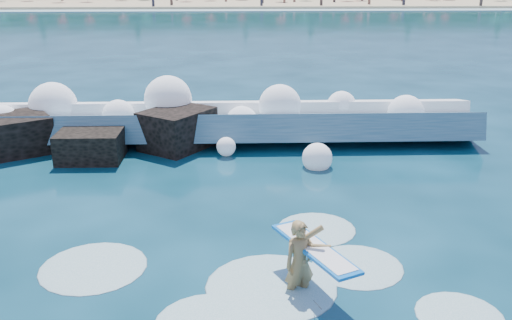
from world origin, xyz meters
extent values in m
plane|color=#062C37|center=(0.00, 0.00, 0.00)|extent=(200.00, 200.00, 0.00)
cube|color=tan|center=(0.00, 78.00, 0.20)|extent=(140.00, 20.00, 0.40)
cube|color=silver|center=(0.00, 67.00, 0.04)|extent=(140.00, 5.00, 0.08)
cube|color=#336880|center=(-0.18, 7.65, 0.48)|extent=(19.38, 2.95, 1.62)
cube|color=silver|center=(-0.18, 8.45, 0.97)|extent=(19.38, 1.37, 0.75)
cube|color=black|center=(-6.75, 6.48, 0.51)|extent=(3.38, 3.16, 1.47)
cube|color=black|center=(-3.75, 5.68, 0.40)|extent=(2.04, 1.59, 1.13)
cube|color=black|center=(-1.05, 6.88, 0.55)|extent=(2.78, 2.89, 1.58)
imported|color=#9F7E4A|center=(2.20, -2.38, 0.58)|extent=(0.76, 0.63, 1.78)
cube|color=blue|center=(2.48, -2.33, 0.89)|extent=(1.54, 2.43, 0.06)
cube|color=white|center=(2.48, -2.33, 0.91)|extent=(1.36, 2.21, 0.06)
cylinder|color=black|center=(2.38, -3.58, 0.45)|extent=(0.01, 0.91, 0.43)
sphere|color=white|center=(-7.15, 7.40, 0.90)|extent=(1.07, 1.07, 1.07)
sphere|color=white|center=(-5.63, 8.21, 1.20)|extent=(1.72, 1.72, 1.72)
sphere|color=white|center=(-3.17, 7.52, 0.99)|extent=(1.15, 1.15, 1.15)
sphere|color=white|center=(-1.47, 8.13, 1.43)|extent=(1.72, 1.72, 1.72)
sphere|color=white|center=(1.18, 7.51, 0.71)|extent=(1.18, 1.18, 1.18)
sphere|color=white|center=(2.55, 7.73, 1.26)|extent=(1.53, 1.53, 1.53)
sphere|color=white|center=(4.89, 8.32, 1.10)|extent=(1.06, 1.06, 1.06)
sphere|color=white|center=(7.08, 7.58, 0.98)|extent=(1.31, 1.31, 1.31)
sphere|color=white|center=(-3.24, 5.42, 0.36)|extent=(0.69, 0.69, 0.69)
sphere|color=white|center=(0.64, 5.89, 0.33)|extent=(0.64, 0.64, 0.64)
sphere|color=white|center=(3.52, 4.72, 0.30)|extent=(0.95, 0.95, 0.95)
ellipsoid|color=silver|center=(1.65, -2.24, 0.00)|extent=(2.65, 2.65, 0.13)
ellipsoid|color=silver|center=(3.54, -1.51, 0.00)|extent=(1.95, 1.95, 0.10)
ellipsoid|color=silver|center=(-2.07, -1.36, 0.00)|extent=(2.27, 2.27, 0.11)
ellipsoid|color=silver|center=(2.91, 0.31, 0.00)|extent=(1.91, 1.91, 0.10)
ellipsoid|color=silver|center=(5.04, -3.36, 0.00)|extent=(1.61, 1.61, 0.08)
cube|color=#3F332D|center=(-17.49, 68.22, 0.79)|extent=(0.35, 0.22, 1.41)
cube|color=#3F332D|center=(-2.96, 69.64, 0.79)|extent=(0.35, 0.22, 1.43)
cube|color=#3F332D|center=(12.97, 69.74, 0.76)|extent=(0.35, 0.22, 1.37)
camera|label=1|loc=(1.01, -12.12, 6.11)|focal=40.00mm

